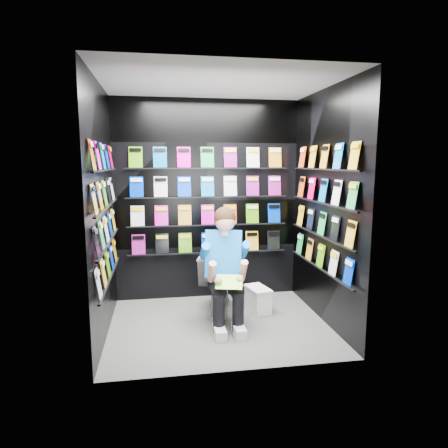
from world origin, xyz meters
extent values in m
plane|color=#585856|center=(0.00, 0.00, 0.00)|extent=(2.40, 2.40, 0.00)
plane|color=white|center=(0.00, 0.00, 2.60)|extent=(2.40, 2.40, 0.00)
cube|color=black|center=(0.00, 1.00, 1.30)|extent=(2.40, 0.04, 2.60)
cube|color=black|center=(0.00, -1.00, 1.30)|extent=(2.40, 0.04, 2.60)
cube|color=black|center=(-1.20, 0.00, 1.30)|extent=(0.04, 2.00, 2.60)
cube|color=black|center=(1.20, 0.00, 1.30)|extent=(0.04, 2.00, 2.60)
imported|color=silver|center=(0.06, 0.45, 0.37)|extent=(0.60, 0.83, 0.73)
cube|color=white|center=(0.53, 0.35, 0.13)|extent=(0.27, 0.39, 0.27)
cube|color=white|center=(0.53, 0.35, 0.28)|extent=(0.29, 0.42, 0.03)
cube|color=green|center=(0.06, -0.28, 0.58)|extent=(0.31, 0.22, 0.12)
camera|label=1|loc=(-0.64, -4.17, 1.80)|focal=32.00mm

